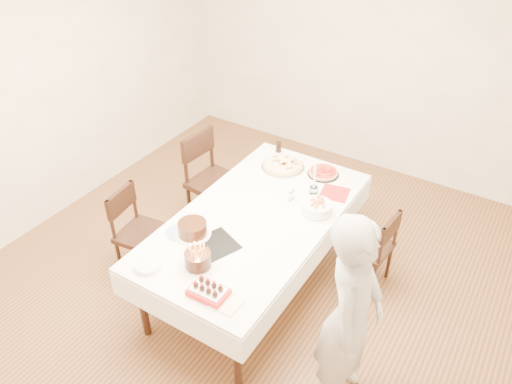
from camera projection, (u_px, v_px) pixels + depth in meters
The scene contains 22 objects.
floor at pixel (245, 282), 4.48m from camera, with size 5.00×5.00×0.00m, color #55311D.
wall_back at pixel (369, 53), 5.42m from camera, with size 4.50×0.04×2.70m, color #F3E3CC.
wall_left at pixel (42, 88), 4.67m from camera, with size 0.04×5.00×2.70m, color #F3E3CC.
dining_table at pixel (256, 251), 4.26m from camera, with size 1.14×2.14×0.75m, color white.
chair_right_savory at pixel (368, 247), 4.29m from camera, with size 0.40×0.40×0.78m, color black, non-canonical shape.
chair_left_savory at pixel (216, 183), 4.89m from camera, with size 0.51×0.51×0.99m, color black, non-canonical shape.
chair_left_dessert at pixel (143, 234), 4.37m from camera, with size 0.43×0.43×0.85m, color black, non-canonical shape.
person at pixel (350, 318), 3.15m from camera, with size 0.58×0.38×1.58m, color #A39E99.
pizza_white at pixel (283, 165), 4.64m from camera, with size 0.41×0.41×0.04m, color beige.
pizza_pepperoni at pixel (323, 172), 4.54m from camera, with size 0.29×0.29×0.04m, color red.
red_placemat at pixel (335, 193), 4.31m from camera, with size 0.23×0.23×0.01m, color #B21E1E.
pasta_bowl at pixel (317, 207), 4.07m from camera, with size 0.25×0.25×0.08m, color white.
taper_candle at pixel (315, 177), 4.22m from camera, with size 0.07×0.07×0.34m, color white.
shaker_pair at pixel (290, 197), 4.20m from camera, with size 0.07×0.07×0.08m, color white, non-canonical shape.
cola_glass at pixel (279, 147), 4.86m from camera, with size 0.06×0.06×0.10m, color black.
layer_cake at pixel (193, 229), 3.83m from camera, with size 0.29×0.29×0.11m, color #351A0D.
cake_board at pixel (215, 245), 3.76m from camera, with size 0.30×0.30×0.01m, color black.
birthday_cake at pixel (198, 255), 3.53m from camera, with size 0.19×0.19×0.17m, color #361D0E.
strawberry_box at pixel (208, 291), 3.34m from camera, with size 0.26×0.18×0.07m, color red, non-canonical shape.
box_lid at pixel (222, 301), 3.31m from camera, with size 0.27×0.18×0.02m, color beige.
plate_stack at pixel (148, 265), 3.56m from camera, with size 0.19×0.19×0.04m, color white.
china_plate at pixel (178, 233), 3.88m from camera, with size 0.20×0.20×0.01m, color white.
Camera 1 is at (1.78, -2.64, 3.26)m, focal length 35.00 mm.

